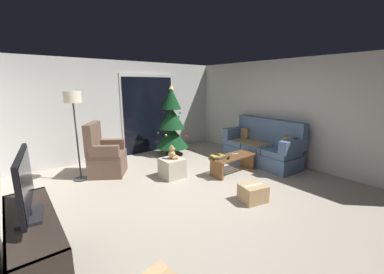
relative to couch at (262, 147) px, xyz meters
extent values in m
plane|color=#9E9384|center=(-2.32, -0.34, -0.40)|extent=(7.00, 7.00, 0.00)
cube|color=beige|center=(-2.32, 2.72, 0.85)|extent=(5.72, 0.12, 2.50)
cube|color=beige|center=(0.54, -0.34, 0.85)|extent=(0.12, 6.00, 2.50)
cube|color=silver|center=(-1.68, 2.64, 0.70)|extent=(1.60, 0.02, 2.20)
cube|color=black|center=(-1.68, 2.63, 0.65)|extent=(1.50, 0.02, 2.10)
cube|color=slate|center=(-0.07, 0.00, -0.23)|extent=(0.90, 1.95, 0.34)
cube|color=slate|center=(-0.13, -0.61, 0.01)|extent=(0.72, 0.65, 0.14)
cube|color=slate|center=(-0.09, 0.00, 0.01)|extent=(0.72, 0.65, 0.14)
cube|color=slate|center=(-0.04, 0.62, 0.01)|extent=(0.72, 0.65, 0.14)
cube|color=slate|center=(0.23, -0.02, 0.38)|extent=(0.34, 1.91, 0.60)
cube|color=slate|center=(-0.13, -0.86, 0.22)|extent=(0.77, 0.25, 0.28)
cube|color=slate|center=(0.00, 0.87, 0.22)|extent=(0.77, 0.25, 0.28)
cube|color=#997F51|center=(-0.09, 0.26, 0.09)|extent=(0.66, 0.94, 0.02)
cube|color=#997F51|center=(0.04, -0.71, 0.22)|extent=(0.14, 0.33, 0.28)
cube|color=#997F51|center=(0.14, 0.69, 0.22)|extent=(0.14, 0.33, 0.28)
cube|color=brown|center=(-1.10, -0.23, -0.02)|extent=(1.10, 0.05, 0.04)
cube|color=brown|center=(-1.10, -0.14, -0.02)|extent=(1.10, 0.05, 0.04)
cube|color=brown|center=(-1.10, -0.05, -0.02)|extent=(1.10, 0.05, 0.04)
cube|color=brown|center=(-1.10, 0.04, -0.02)|extent=(1.10, 0.05, 0.04)
cube|color=brown|center=(-1.10, 0.13, -0.02)|extent=(1.10, 0.05, 0.04)
cube|color=brown|center=(-1.59, -0.05, -0.22)|extent=(0.05, 0.36, 0.36)
cube|color=brown|center=(-0.61, -0.05, -0.22)|extent=(0.05, 0.36, 0.36)
cube|color=#ADADB2|center=(-1.02, -0.03, 0.01)|extent=(0.16, 0.11, 0.02)
cube|color=black|center=(-1.33, -0.13, 0.01)|extent=(0.15, 0.13, 0.02)
cube|color=#4C4C51|center=(-1.47, 0.02, 0.02)|extent=(0.25, 0.23, 0.04)
cube|color=#B79333|center=(-1.50, 0.02, 0.05)|extent=(0.28, 0.22, 0.03)
cube|color=black|center=(-1.49, 0.04, 0.07)|extent=(0.10, 0.15, 0.01)
cylinder|color=#4C1E19|center=(-1.37, 1.93, -0.35)|extent=(0.36, 0.36, 0.10)
cylinder|color=brown|center=(-1.37, 1.93, -0.24)|extent=(0.08, 0.08, 0.12)
cone|color=#0F3819|center=(-1.37, 1.93, 0.11)|extent=(0.89, 0.89, 0.57)
cone|color=#0F3819|center=(-1.37, 1.93, 0.63)|extent=(0.71, 0.71, 0.57)
cone|color=#0F3819|center=(-1.37, 1.93, 1.15)|extent=(0.52, 0.52, 0.57)
sphere|color=red|center=(-1.08, 1.66, 0.12)|extent=(0.06, 0.06, 0.06)
sphere|color=#B233A5|center=(-1.39, 2.14, 0.87)|extent=(0.06, 0.06, 0.06)
sphere|color=gold|center=(-1.69, 1.73, 0.23)|extent=(0.06, 0.06, 0.06)
sphere|color=#1E8C33|center=(-1.15, 1.85, 0.75)|extent=(0.06, 0.06, 0.06)
sphere|color=gold|center=(-1.69, 2.13, 0.22)|extent=(0.06, 0.06, 0.06)
sphere|color=red|center=(-1.49, 2.13, 0.77)|extent=(0.06, 0.06, 0.06)
sphere|color=white|center=(-1.07, 2.00, 0.47)|extent=(0.06, 0.06, 0.06)
sphere|color=#1E8C33|center=(-1.11, 1.97, 0.63)|extent=(0.06, 0.06, 0.06)
sphere|color=white|center=(-1.41, 2.08, 1.13)|extent=(0.06, 0.06, 0.06)
cone|color=#EAD14C|center=(-1.37, 1.93, 1.44)|extent=(0.14, 0.14, 0.12)
cube|color=brown|center=(-3.27, 1.56, -0.24)|extent=(0.94, 0.94, 0.31)
cube|color=brown|center=(-3.27, 1.56, 0.00)|extent=(0.94, 0.94, 0.18)
cube|color=brown|center=(-3.50, 1.70, 0.41)|extent=(0.51, 0.66, 0.64)
cube|color=brown|center=(-3.10, 1.78, 0.20)|extent=(0.56, 0.44, 0.22)
cube|color=brown|center=(-3.41, 1.31, 0.20)|extent=(0.56, 0.44, 0.22)
cylinder|color=#2D2D30|center=(-3.82, 1.61, -0.39)|extent=(0.28, 0.28, 0.02)
cylinder|color=#2D2D30|center=(-3.82, 1.61, 0.40)|extent=(0.03, 0.03, 1.55)
cylinder|color=beige|center=(-3.82, 1.61, 1.27)|extent=(0.32, 0.32, 0.22)
cube|color=black|center=(-4.82, -0.94, 0.31)|extent=(0.40, 1.40, 0.04)
cube|color=black|center=(-5.01, -0.94, -0.04)|extent=(0.02, 1.40, 0.72)
cube|color=black|center=(-4.82, -0.26, -0.04)|extent=(0.40, 0.04, 0.72)
cube|color=black|center=(-4.82, -0.94, -0.04)|extent=(0.40, 0.04, 0.69)
cube|color=black|center=(-4.82, -0.94, -0.04)|extent=(0.40, 1.33, 0.04)
cube|color=black|center=(-4.82, -0.94, 0.34)|extent=(0.25, 0.38, 0.03)
cube|color=black|center=(-4.82, -0.94, 0.38)|extent=(0.05, 0.07, 0.06)
cube|color=black|center=(-4.82, -0.94, 0.67)|extent=(0.15, 0.84, 0.52)
cube|color=black|center=(-4.80, -0.94, 0.67)|extent=(0.12, 0.78, 0.47)
cube|color=#B2A893|center=(-2.28, 0.57, -0.20)|extent=(0.44, 0.44, 0.40)
cylinder|color=tan|center=(-2.20, 0.59, 0.03)|extent=(0.13, 0.11, 0.06)
cylinder|color=tan|center=(-2.25, 0.50, 0.03)|extent=(0.13, 0.11, 0.06)
sphere|color=tan|center=(-2.28, 0.57, 0.10)|extent=(0.15, 0.15, 0.15)
sphere|color=tan|center=(-2.28, 0.57, 0.22)|extent=(0.11, 0.11, 0.11)
sphere|color=tan|center=(-2.23, 0.55, 0.21)|extent=(0.04, 0.04, 0.04)
sphere|color=tan|center=(-2.26, 0.61, 0.27)|extent=(0.04, 0.04, 0.04)
sphere|color=tan|center=(-2.30, 0.54, 0.27)|extent=(0.04, 0.04, 0.04)
sphere|color=tan|center=(-2.23, 0.63, 0.11)|extent=(0.06, 0.06, 0.06)
sphere|color=tan|center=(-2.29, 0.50, 0.11)|extent=(0.06, 0.06, 0.06)
cube|color=tan|center=(-1.81, -1.14, -0.26)|extent=(0.47, 0.43, 0.28)
cube|color=beige|center=(-1.81, -1.14, -0.12)|extent=(0.37, 0.14, 0.00)
camera|label=1|loc=(-4.87, -3.39, 1.51)|focal=22.29mm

